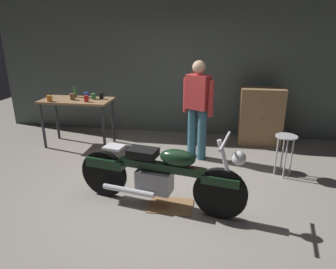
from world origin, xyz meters
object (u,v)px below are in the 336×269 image
at_px(mug_brown_stoneware, 72,97).
at_px(mug_orange_travel, 49,98).
at_px(shop_stool, 285,145).
at_px(mug_green_speckled, 93,96).
at_px(mug_blue_enamel, 86,95).
at_px(bottle, 75,92).
at_px(mug_red_diner, 86,99).
at_px(motorcycle, 159,174).
at_px(wooden_dresser, 260,116).
at_px(mug_black_matte, 101,96).
at_px(person_standing, 198,106).

distance_m(mug_brown_stoneware, mug_orange_travel, 0.40).
height_order(shop_stool, mug_green_speckled, mug_green_speckled).
distance_m(mug_blue_enamel, bottle, 0.23).
xyz_separation_m(mug_red_diner, mug_green_speckled, (0.05, 0.22, -0.00)).
xyz_separation_m(motorcycle, mug_orange_travel, (-2.32, 1.65, 0.51)).
distance_m(mug_green_speckled, mug_blue_enamel, 0.23).
distance_m(shop_stool, mug_blue_enamel, 3.66).
bearing_deg(mug_red_diner, mug_orange_travel, -173.43).
bearing_deg(wooden_dresser, mug_blue_enamel, -172.50).
distance_m(wooden_dresser, mug_black_matte, 3.04).
bearing_deg(mug_brown_stoneware, mug_red_diner, -19.48).
distance_m(mug_brown_stoneware, bottle, 0.25).
height_order(mug_red_diner, mug_black_matte, mug_black_matte).
bearing_deg(motorcycle, mug_brown_stoneware, 147.54).
height_order(mug_green_speckled, bottle, bottle).
distance_m(person_standing, mug_green_speckled, 1.99).
distance_m(wooden_dresser, mug_orange_travel, 3.94).
relative_size(person_standing, mug_red_diner, 14.94).
height_order(mug_orange_travel, mug_blue_enamel, mug_orange_travel).
bearing_deg(mug_black_matte, wooden_dresser, 9.93).
distance_m(mug_brown_stoneware, mug_black_matte, 0.53).
bearing_deg(mug_blue_enamel, shop_stool, -14.56).
bearing_deg(wooden_dresser, mug_black_matte, -170.07).
height_order(mug_green_speckled, mug_black_matte, mug_black_matte).
bearing_deg(mug_brown_stoneware, shop_stool, -10.56).
relative_size(person_standing, wooden_dresser, 1.52).
bearing_deg(mug_brown_stoneware, mug_green_speckled, 16.53).
bearing_deg(wooden_dresser, shop_stool, -81.45).
xyz_separation_m(mug_brown_stoneware, mug_black_matte, (0.51, 0.14, -0.00)).
bearing_deg(mug_blue_enamel, person_standing, -11.75).
bearing_deg(motorcycle, mug_orange_travel, 155.17).
relative_size(motorcycle, person_standing, 1.30).
bearing_deg(motorcycle, person_standing, 88.29).
relative_size(mug_red_diner, mug_orange_travel, 0.92).
bearing_deg(mug_orange_travel, mug_brown_stoneware, 28.29).
xyz_separation_m(motorcycle, mug_red_diner, (-1.65, 1.73, 0.51)).
xyz_separation_m(mug_green_speckled, mug_black_matte, (0.14, 0.04, 0.00)).
relative_size(mug_red_diner, bottle, 0.46).
bearing_deg(motorcycle, mug_black_matte, 137.04).
xyz_separation_m(mug_blue_enamel, bottle, (-0.22, 0.01, 0.05)).
bearing_deg(mug_orange_travel, mug_red_diner, 6.57).
distance_m(mug_brown_stoneware, mug_blue_enamel, 0.28).
distance_m(mug_orange_travel, mug_black_matte, 0.92).
relative_size(motorcycle, mug_red_diner, 19.38).
height_order(wooden_dresser, mug_orange_travel, wooden_dresser).
bearing_deg(shop_stool, mug_orange_travel, 172.98).
bearing_deg(bottle, person_standing, -10.89).
xyz_separation_m(wooden_dresser, mug_black_matte, (-2.97, -0.52, 0.41)).
relative_size(motorcycle, mug_green_speckled, 17.74).
relative_size(mug_orange_travel, bottle, 0.50).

